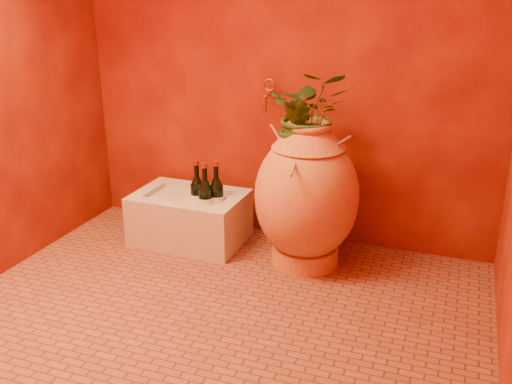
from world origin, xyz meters
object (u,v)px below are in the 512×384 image
at_px(amphora, 307,196).
at_px(stone_basin, 190,218).
at_px(wine_bottle_a, 198,196).
at_px(wall_tap, 268,93).
at_px(wine_bottle_c, 217,198).
at_px(wine_bottle_b, 206,200).

distance_m(amphora, stone_basin, 0.78).
height_order(wine_bottle_a, wall_tap, wall_tap).
bearing_deg(wine_bottle_c, wine_bottle_b, -132.01).
bearing_deg(stone_basin, wine_bottle_b, -16.21).
bearing_deg(wine_bottle_a, stone_basin, -171.39).
relative_size(wine_bottle_b, wine_bottle_c, 1.00).
xyz_separation_m(wine_bottle_a, wine_bottle_b, (0.07, -0.04, 0.00)).
relative_size(stone_basin, wall_tap, 3.78).
xyz_separation_m(amphora, stone_basin, (-0.73, 0.04, -0.26)).
height_order(wine_bottle_c, wall_tap, wall_tap).
bearing_deg(stone_basin, amphora, -3.35).
height_order(stone_basin, wine_bottle_b, wine_bottle_b).
bearing_deg(wine_bottle_a, wine_bottle_b, -31.13).
bearing_deg(wine_bottle_a, wall_tap, 30.09).
bearing_deg(wine_bottle_c, wine_bottle_a, -176.09).
xyz_separation_m(wine_bottle_b, wine_bottle_c, (0.05, 0.05, 0.00)).
bearing_deg(amphora, wine_bottle_a, 175.74).
xyz_separation_m(stone_basin, wine_bottle_c, (0.17, 0.02, 0.15)).
height_order(amphora, wine_bottle_a, amphora).
xyz_separation_m(amphora, wine_bottle_a, (-0.68, 0.05, -0.11)).
height_order(amphora, wine_bottle_c, amphora).
relative_size(stone_basin, wine_bottle_c, 1.86).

